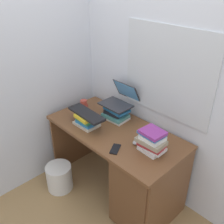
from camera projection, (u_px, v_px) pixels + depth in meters
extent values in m
plane|color=#9E7A4C|center=(115.00, 188.00, 2.79)|extent=(6.00, 6.00, 0.00)
cube|color=silver|center=(144.00, 66.00, 2.38)|extent=(6.00, 0.05, 2.60)
cube|color=silver|center=(167.00, 73.00, 2.18)|extent=(0.90, 0.01, 0.80)
cube|color=silver|center=(63.00, 56.00, 2.63)|extent=(0.05, 6.00, 2.60)
cube|color=brown|center=(115.00, 131.00, 2.42)|extent=(1.36, 0.67, 0.03)
cube|color=brown|center=(76.00, 135.00, 3.03)|extent=(0.02, 0.61, 0.73)
cube|color=brown|center=(169.00, 199.00, 2.19)|extent=(0.02, 0.61, 0.73)
cube|color=brown|center=(147.00, 188.00, 2.31)|extent=(0.41, 0.57, 0.69)
cube|color=white|center=(116.00, 118.00, 2.59)|extent=(0.25, 0.20, 0.03)
cube|color=teal|center=(116.00, 115.00, 2.56)|extent=(0.25, 0.20, 0.03)
cube|color=black|center=(115.00, 112.00, 2.56)|extent=(0.20, 0.16, 0.04)
cube|color=#2672B2|center=(117.00, 109.00, 2.54)|extent=(0.24, 0.17, 0.03)
cube|color=teal|center=(117.00, 106.00, 2.54)|extent=(0.21, 0.16, 0.03)
cube|color=beige|center=(87.00, 124.00, 2.48)|extent=(0.24, 0.17, 0.03)
cube|color=#2672B2|center=(87.00, 122.00, 2.46)|extent=(0.20, 0.15, 0.04)
cube|color=#338C4C|center=(86.00, 119.00, 2.44)|extent=(0.19, 0.13, 0.03)
cube|color=yellow|center=(86.00, 116.00, 2.42)|extent=(0.19, 0.18, 0.03)
cube|color=white|center=(151.00, 150.00, 2.14)|extent=(0.20, 0.16, 0.02)
cube|color=white|center=(152.00, 147.00, 2.12)|extent=(0.22, 0.13, 0.03)
cube|color=#B22D33|center=(152.00, 144.00, 2.10)|extent=(0.22, 0.16, 0.04)
cube|color=gray|center=(151.00, 141.00, 2.08)|extent=(0.24, 0.16, 0.04)
cube|color=white|center=(152.00, 138.00, 2.06)|extent=(0.18, 0.16, 0.03)
cube|color=#2672B2|center=(152.00, 133.00, 2.06)|extent=(0.20, 0.17, 0.02)
cube|color=#8C338C|center=(153.00, 132.00, 2.04)|extent=(0.20, 0.17, 0.03)
cube|color=#2D2D33|center=(116.00, 105.00, 2.52)|extent=(0.30, 0.22, 0.01)
cube|color=#2D2D33|center=(127.00, 91.00, 2.56)|extent=(0.30, 0.10, 0.19)
cube|color=#59A5E5|center=(126.00, 91.00, 2.56)|extent=(0.27, 0.09, 0.17)
cube|color=black|center=(86.00, 114.00, 2.42)|extent=(0.43, 0.16, 0.02)
ellipsoid|color=#A5A8AD|center=(137.00, 141.00, 2.23)|extent=(0.06, 0.10, 0.04)
cylinder|color=#B23F33|center=(84.00, 104.00, 2.78)|extent=(0.07, 0.07, 0.09)
torus|color=#B23F33|center=(87.00, 105.00, 2.75)|extent=(0.05, 0.01, 0.05)
cube|color=black|center=(115.00, 149.00, 2.15)|extent=(0.12, 0.15, 0.01)
cylinder|color=silver|center=(59.00, 177.00, 2.73)|extent=(0.27, 0.27, 0.29)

